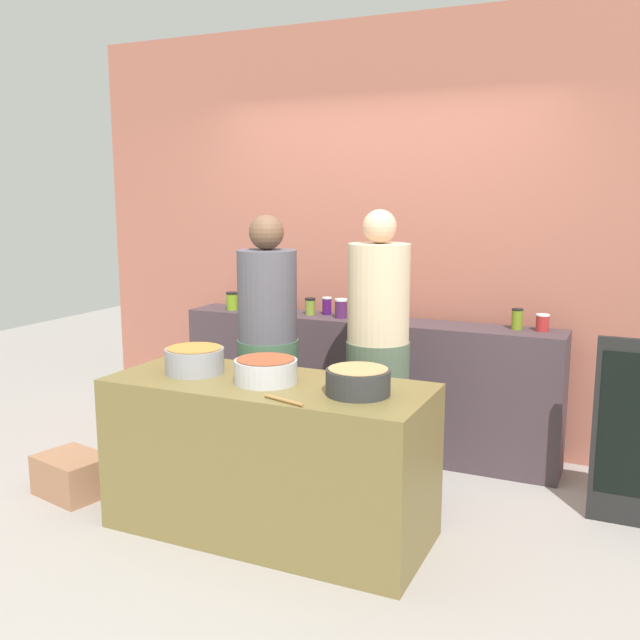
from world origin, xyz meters
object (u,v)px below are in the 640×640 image
object	(u,v)px
wooden_spoon	(284,400)
preserve_jar_0	(232,301)
preserve_jar_4	(341,308)
preserve_jar_3	(327,306)
cooking_pot_left	(195,360)
chalkboard_sign	(636,433)
preserve_jar_6	(517,319)
preserve_jar_7	(542,323)
preserve_jar_1	(279,303)
cook_in_cap	(378,369)
preserve_jar_2	(310,306)
bread_crate	(72,475)
cook_with_tongs	(268,363)
cooking_pot_right	(358,382)
cooking_pot_center	(266,371)
preserve_jar_5	(385,311)

from	to	relation	value
wooden_spoon	preserve_jar_0	bearing A→B (deg)	128.17
preserve_jar_4	preserve_jar_3	bearing A→B (deg)	150.02
cooking_pot_left	chalkboard_sign	xyz separation A→B (m)	(2.21, 0.88, -0.37)
preserve_jar_6	preserve_jar_7	xyz separation A→B (m)	(0.16, 0.01, -0.01)
preserve_jar_4	chalkboard_sign	bearing A→B (deg)	-14.46
preserve_jar_1	cook_in_cap	bearing A→B (deg)	-33.81
preserve_jar_2	bread_crate	bearing A→B (deg)	-120.76
wooden_spoon	cook_with_tongs	xyz separation A→B (m)	(-0.59, 0.93, -0.08)
preserve_jar_0	cooking_pot_right	xyz separation A→B (m)	(1.56, -1.38, -0.11)
cooking_pot_center	preserve_jar_7	bearing A→B (deg)	51.30
preserve_jar_6	bread_crate	world-z (taller)	preserve_jar_6
preserve_jar_4	wooden_spoon	world-z (taller)	preserve_jar_4
cooking_pot_left	cooking_pot_right	xyz separation A→B (m)	(0.97, -0.02, -0.01)
cook_in_cap	chalkboard_sign	bearing A→B (deg)	6.65
cooking_pot_center	chalkboard_sign	world-z (taller)	chalkboard_sign
cooking_pot_center	cook_in_cap	xyz separation A→B (m)	(0.35, 0.73, -0.12)
preserve_jar_0	chalkboard_sign	distance (m)	2.89
preserve_jar_6	cooking_pot_right	distance (m)	1.56
preserve_jar_2	preserve_jar_7	distance (m)	1.60
preserve_jar_1	cook_in_cap	distance (m)	1.25
cooking_pot_center	cook_in_cap	bearing A→B (deg)	64.51
preserve_jar_6	preserve_jar_4	bearing A→B (deg)	-176.67
cooking_pot_right	wooden_spoon	world-z (taller)	cooking_pot_right
preserve_jar_4	cook_with_tongs	world-z (taller)	cook_with_tongs
preserve_jar_6	bread_crate	distance (m)	2.92
preserve_jar_2	bread_crate	size ratio (longest dim) A/B	0.29
preserve_jar_2	preserve_jar_7	world-z (taller)	preserve_jar_2
preserve_jar_6	chalkboard_sign	bearing A→B (deg)	-37.63
preserve_jar_0	preserve_jar_1	xyz separation A→B (m)	(0.38, 0.03, 0.00)
preserve_jar_2	preserve_jar_6	bearing A→B (deg)	1.65
wooden_spoon	chalkboard_sign	xyz separation A→B (m)	(1.51, 1.17, -0.31)
preserve_jar_5	preserve_jar_3	bearing A→B (deg)	171.34
cooking_pot_left	cook_in_cap	xyz separation A→B (m)	(0.80, 0.71, -0.13)
cooking_pot_left	cooking_pot_center	xyz separation A→B (m)	(0.45, -0.02, -0.01)
preserve_jar_5	wooden_spoon	xyz separation A→B (m)	(0.10, -1.68, -0.17)
chalkboard_sign	preserve_jar_7	bearing A→B (deg)	135.09
preserve_jar_1	bread_crate	size ratio (longest dim) A/B	0.34
cooking_pot_left	cook_in_cap	size ratio (longest dim) A/B	0.19
preserve_jar_7	wooden_spoon	bearing A→B (deg)	-118.14
wooden_spoon	bread_crate	xyz separation A→B (m)	(-1.55, 0.21, -0.72)
cooking_pot_center	cook_with_tongs	distance (m)	0.75
preserve_jar_3	cooking_pot_right	bearing A→B (deg)	-60.79
preserve_jar_5	cooking_pot_right	world-z (taller)	preserve_jar_5
preserve_jar_7	preserve_jar_6	bearing A→B (deg)	-175.82
preserve_jar_6	bread_crate	bearing A→B (deg)	-146.76
preserve_jar_6	wooden_spoon	xyz separation A→B (m)	(-0.78, -1.73, -0.17)
cooking_pot_center	preserve_jar_0	bearing A→B (deg)	127.30
cooking_pot_left	cook_in_cap	world-z (taller)	cook_in_cap
cooking_pot_center	preserve_jar_1	bearing A→B (deg)	115.34
preserve_jar_4	cooking_pot_right	bearing A→B (deg)	-63.97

